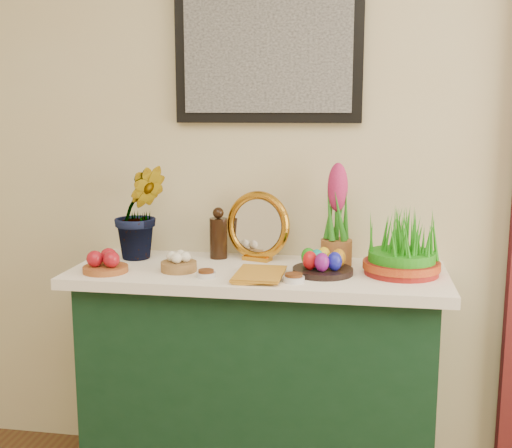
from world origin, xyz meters
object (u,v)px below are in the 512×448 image
Objects in this scene: book at (236,273)px; wheatgrass_sabzeh at (402,247)px; sideboard at (258,384)px; hyacinth_green at (140,197)px; mirror at (258,227)px.

wheatgrass_sabzeh reaches higher than book.
hyacinth_green reaches higher than sideboard.
book is (-0.06, -0.13, 0.48)m from sideboard.
hyacinth_green is at bearing -173.34° from mirror.
book is at bearing -53.92° from hyacinth_green.
mirror reaches higher than wheatgrass_sabzeh.
hyacinth_green is at bearing 152.81° from book.
wheatgrass_sabzeh is at bearing -31.15° from hyacinth_green.
wheatgrass_sabzeh is (0.55, -0.14, -0.03)m from mirror.
book is at bearing -113.84° from sideboard.
mirror is at bearing 83.96° from book.
hyacinth_green reaches higher than mirror.
hyacinth_green reaches higher than wheatgrass_sabzeh.
sideboard is 5.72× the size of book.
hyacinth_green is (-0.49, 0.09, 0.72)m from sideboard.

